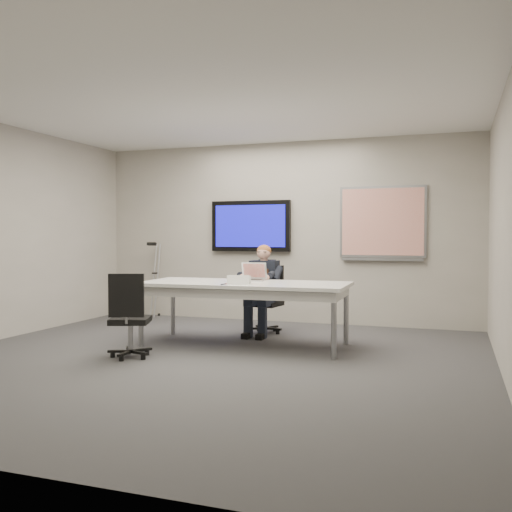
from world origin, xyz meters
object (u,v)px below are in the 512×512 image
(conference_table, at_px, (244,290))
(laptop, at_px, (252,276))
(office_chair_near, at_px, (130,332))
(office_chair_far, at_px, (266,312))
(seated_person, at_px, (261,299))

(conference_table, distance_m, laptop, 0.30)
(office_chair_near, bearing_deg, office_chair_far, -133.30)
(conference_table, relative_size, office_chair_far, 2.74)
(office_chair_near, bearing_deg, laptop, -144.73)
(office_chair_far, distance_m, seated_person, 0.30)
(laptop, bearing_deg, conference_table, -95.71)
(office_chair_near, relative_size, laptop, 2.79)
(seated_person, bearing_deg, office_chair_far, 90.99)
(seated_person, bearing_deg, office_chair_near, -113.18)
(office_chair_near, relative_size, seated_person, 0.77)
(office_chair_far, xyz_separation_m, seated_person, (-0.01, -0.23, 0.20))
(office_chair_far, bearing_deg, seated_person, -83.21)
(laptop, bearing_deg, office_chair_near, -129.33)
(conference_table, bearing_deg, office_chair_far, 90.75)
(conference_table, bearing_deg, seated_person, 91.93)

